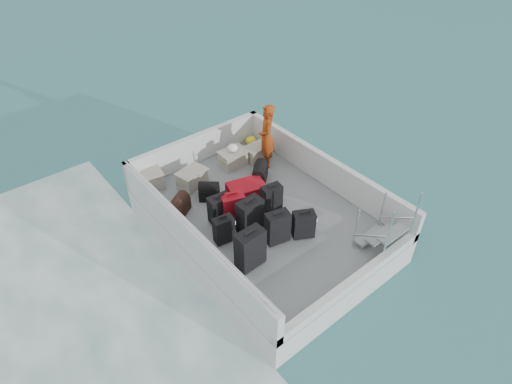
# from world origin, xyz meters

# --- Properties ---
(ground) EXTENTS (160.00, 160.00, 0.00)m
(ground) POSITION_xyz_m (0.00, 0.00, 0.00)
(ground) COLOR #1B605C
(ground) RESTS_ON ground
(wake_foam) EXTENTS (10.00, 10.00, 0.00)m
(wake_foam) POSITION_xyz_m (-4.80, 0.00, 0.00)
(wake_foam) COLOR white
(wake_foam) RESTS_ON ground
(ferry_hull) EXTENTS (3.60, 5.00, 0.60)m
(ferry_hull) POSITION_xyz_m (0.00, 0.00, 0.30)
(ferry_hull) COLOR silver
(ferry_hull) RESTS_ON ground
(deck) EXTENTS (3.30, 4.70, 0.02)m
(deck) POSITION_xyz_m (0.00, 0.00, 0.61)
(deck) COLOR slate
(deck) RESTS_ON ferry_hull
(deck_fittings) EXTENTS (3.60, 5.00, 0.90)m
(deck_fittings) POSITION_xyz_m (0.35, -0.32, 0.99)
(deck_fittings) COLOR silver
(deck_fittings) RESTS_ON deck
(suitcase_0) EXTENTS (0.52, 0.30, 0.79)m
(suitcase_0) POSITION_xyz_m (-1.07, -0.95, 1.01)
(suitcase_0) COLOR black
(suitcase_0) RESTS_ON deck
(suitcase_1) EXTENTS (0.41, 0.28, 0.57)m
(suitcase_1) POSITION_xyz_m (-1.08, -0.17, 0.90)
(suitcase_1) COLOR black
(suitcase_1) RESTS_ON deck
(suitcase_2) EXTENTS (0.46, 0.31, 0.63)m
(suitcase_2) POSITION_xyz_m (-0.82, 0.32, 0.93)
(suitcase_2) COLOR black
(suitcase_2) RESTS_ON deck
(suitcase_3) EXTENTS (0.49, 0.36, 0.68)m
(suitcase_3) POSITION_xyz_m (-0.30, -0.80, 0.96)
(suitcase_3) COLOR black
(suitcase_3) RESTS_ON deck
(suitcase_4) EXTENTS (0.51, 0.31, 0.72)m
(suitcase_4) POSITION_xyz_m (-0.51, -0.24, 0.98)
(suitcase_4) COLOR black
(suitcase_4) RESTS_ON deck
(suitcase_5) EXTENTS (0.52, 0.40, 0.63)m
(suitcase_5) POSITION_xyz_m (-0.59, 0.20, 0.93)
(suitcase_5) COLOR maroon
(suitcase_5) RESTS_ON deck
(suitcase_6) EXTENTS (0.48, 0.41, 0.58)m
(suitcase_6) POSITION_xyz_m (0.18, -1.01, 0.91)
(suitcase_6) COLOR black
(suitcase_6) RESTS_ON deck
(suitcase_7) EXTENTS (0.44, 0.29, 0.58)m
(suitcase_7) POSITION_xyz_m (0.23, -0.03, 0.91)
(suitcase_7) COLOR black
(suitcase_7) RESTS_ON deck
(suitcase_8) EXTENTS (0.88, 0.69, 0.31)m
(suitcase_8) POSITION_xyz_m (0.09, 0.63, 0.77)
(suitcase_8) COLOR maroon
(suitcase_8) RESTS_ON deck
(duffel_0) EXTENTS (0.63, 0.55, 0.32)m
(duffel_0) POSITION_xyz_m (-1.35, 1.04, 0.78)
(duffel_0) COLOR black
(duffel_0) RESTS_ON deck
(duffel_1) EXTENTS (0.51, 0.50, 0.32)m
(duffel_1) POSITION_xyz_m (-0.57, 1.06, 0.78)
(duffel_1) COLOR black
(duffel_1) RESTS_ON deck
(duffel_2) EXTENTS (0.59, 0.58, 0.32)m
(duffel_2) POSITION_xyz_m (0.68, 0.89, 0.78)
(duffel_2) COLOR black
(duffel_2) RESTS_ON deck
(crate_0) EXTENTS (0.69, 0.52, 0.38)m
(crate_0) POSITION_xyz_m (-1.42, 2.20, 0.81)
(crate_0) COLOR #9C9788
(crate_0) RESTS_ON deck
(crate_1) EXTENTS (0.67, 0.52, 0.36)m
(crate_1) POSITION_xyz_m (-0.61, 1.68, 0.80)
(crate_1) COLOR #9C9788
(crate_1) RESTS_ON deck
(crate_2) EXTENTS (0.61, 0.42, 0.36)m
(crate_2) POSITION_xyz_m (0.56, 1.73, 0.80)
(crate_2) COLOR #9C9788
(crate_2) RESTS_ON deck
(crate_3) EXTENTS (0.55, 0.38, 0.32)m
(crate_3) POSITION_xyz_m (1.15, 1.59, 0.78)
(crate_3) COLOR #9C9788
(crate_3) RESTS_ON deck
(yellow_bag) EXTENTS (0.28, 0.26, 0.22)m
(yellow_bag) POSITION_xyz_m (1.45, 2.18, 0.73)
(yellow_bag) COLOR yellow
(yellow_bag) RESTS_ON deck
(white_bag) EXTENTS (0.24, 0.24, 0.18)m
(white_bag) POSITION_xyz_m (0.56, 1.73, 1.07)
(white_bag) COLOR white
(white_bag) RESTS_ON crate_2
(passenger) EXTENTS (0.62, 0.68, 1.54)m
(passenger) POSITION_xyz_m (1.18, 1.26, 1.39)
(passenger) COLOR #C34612
(passenger) RESTS_ON deck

